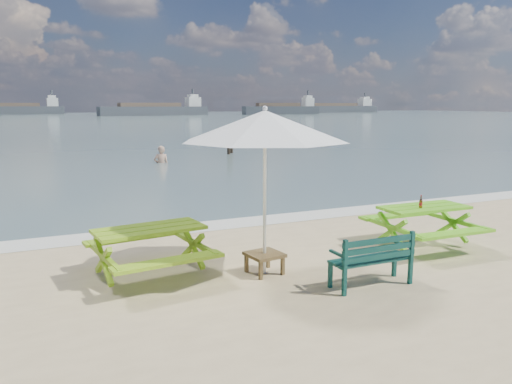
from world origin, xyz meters
name	(u,v)px	position (x,y,z in m)	size (l,w,h in m)	color
sea	(58,120)	(0.00, 85.00, 0.00)	(300.00, 300.00, 0.00)	slate
foam_strip	(239,223)	(0.00, 4.60, 0.01)	(22.00, 0.90, 0.01)	silver
picnic_table_left	(150,253)	(-2.63, 1.85, 0.38)	(1.89, 2.05, 0.79)	#80B21B
picnic_table_right	(423,227)	(2.44, 1.38, 0.38)	(1.70, 1.89, 0.79)	#62BC1C
park_bench	(371,270)	(0.28, 0.11, 0.24)	(1.28, 0.44, 0.78)	#0D3832
side_table	(264,263)	(-0.93, 1.25, 0.18)	(0.60, 0.60, 0.34)	brown
patio_umbrella	(265,126)	(-0.93, 1.25, 2.35)	(2.98, 2.98, 2.59)	silver
beer_bottle	(421,204)	(2.26, 1.29, 0.87)	(0.06, 0.06, 0.24)	#8C4014
swimmer	(161,166)	(1.17, 17.03, -0.14)	(0.76, 0.58, 1.87)	tan
mooring_pilings	(230,146)	(5.62, 19.73, 0.42)	(0.57, 0.77, 1.32)	black
cargo_ships	(214,110)	(41.54, 124.24, 1.18)	(117.75, 31.89, 4.40)	#3B4046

